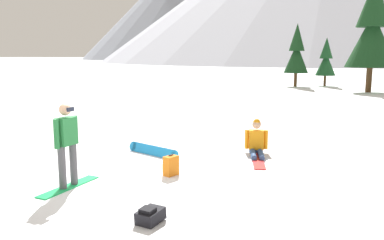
# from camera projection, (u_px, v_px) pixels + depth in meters

# --- Properties ---
(ground_plane) EXTENTS (800.00, 800.00, 0.00)m
(ground_plane) POSITION_uv_depth(u_px,v_px,m) (94.00, 182.00, 8.41)
(ground_plane) COLOR white
(snowboarder_foreground) EXTENTS (0.39, 1.55, 1.72)m
(snowboarder_foreground) POSITION_uv_depth(u_px,v_px,m) (67.00, 144.00, 7.97)
(snowboarder_foreground) COLOR #19B259
(snowboarder_foreground) RESTS_ON ground_plane
(snowboarder_midground) EXTENTS (0.91, 1.85, 0.95)m
(snowboarder_midground) POSITION_uv_depth(u_px,v_px,m) (257.00, 143.00, 10.75)
(snowboarder_midground) COLOR #335184
(snowboarder_midground) RESTS_ON ground_plane
(loose_snowboard_near_right) EXTENTS (1.80, 0.71, 0.26)m
(loose_snowboard_near_right) POSITION_uv_depth(u_px,v_px,m) (153.00, 150.00, 10.70)
(loose_snowboard_near_right) COLOR #1E8CD8
(loose_snowboard_near_right) RESTS_ON ground_plane
(backpack_orange) EXTENTS (0.34, 0.37, 0.47)m
(backpack_orange) POSITION_uv_depth(u_px,v_px,m) (171.00, 166.00, 8.89)
(backpack_orange) COLOR orange
(backpack_orange) RESTS_ON ground_plane
(backpack_black) EXTENTS (0.38, 0.54, 0.28)m
(backpack_black) POSITION_uv_depth(u_px,v_px,m) (150.00, 215.00, 6.37)
(backpack_black) COLOR black
(backpack_black) RESTS_ON ground_plane
(pine_tree_tall) EXTENTS (3.51, 3.51, 8.14)m
(pine_tree_tall) POSITION_uv_depth(u_px,v_px,m) (372.00, 30.00, 28.14)
(pine_tree_tall) COLOR #472D19
(pine_tree_tall) RESTS_ON ground_plane
(pine_tree_short) EXTENTS (2.03, 2.03, 5.30)m
(pine_tree_short) POSITION_uv_depth(u_px,v_px,m) (297.00, 52.00, 33.60)
(pine_tree_short) COLOR #472D19
(pine_tree_short) RESTS_ON ground_plane
(pine_tree_leaning) EXTENTS (1.70, 1.70, 4.17)m
(pine_tree_leaning) POSITION_uv_depth(u_px,v_px,m) (326.00, 60.00, 34.22)
(pine_tree_leaning) COLOR #472D19
(pine_tree_leaning) RESTS_ON ground_plane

